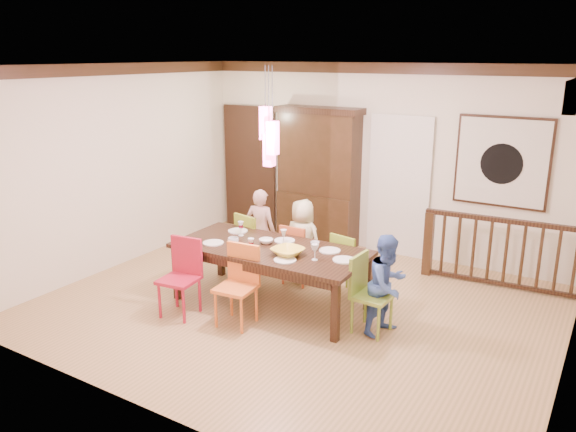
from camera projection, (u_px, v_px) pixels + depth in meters
The scene contains 36 objects.
floor at pixel (297, 306), 6.98m from camera, with size 6.00×6.00×0.00m, color #A1814D.
ceiling at pixel (298, 65), 6.18m from camera, with size 6.00×6.00×0.00m, color white.
wall_back at pixel (379, 160), 8.63m from camera, with size 6.00×6.00×0.00m, color silver.
wall_left at pixel (118, 167), 8.08m from camera, with size 5.00×5.00×0.00m, color silver.
crown_molding at pixel (298, 73), 6.20m from camera, with size 6.00×5.00×0.16m, color black, non-canonical shape.
panel_door at pixel (250, 170), 9.90m from camera, with size 1.04×0.07×2.24m, color black.
white_doorway at pixel (399, 188), 8.54m from camera, with size 0.97×0.05×2.22m, color silver.
painting at pixel (502, 162), 7.66m from camera, with size 1.25×0.06×1.25m.
pendant_cluster at pixel (269, 136), 6.47m from camera, with size 0.27×0.21×1.14m.
dining_table at pixel (270, 253), 6.87m from camera, with size 2.41×1.13×0.75m.
chair_far_left at pixel (255, 239), 7.89m from camera, with size 0.48×0.48×0.90m.
chair_far_mid at pixel (298, 249), 7.59m from camera, with size 0.39×0.39×0.84m.
chair_far_right at pixel (350, 260), 7.20m from camera, with size 0.45×0.45×0.84m.
chair_near_left at pixel (178, 273), 6.61m from camera, with size 0.47×0.47×0.93m.
chair_near_mid at pixel (236, 281), 6.38m from camera, with size 0.46×0.46×0.93m.
chair_end_right at pixel (373, 290), 6.21m from camera, with size 0.42×0.42×0.89m.
china_hutch at pixel (319, 177), 9.03m from camera, with size 1.41×0.46×2.23m.
balustrade at pixel (506, 252), 7.41m from camera, with size 2.18×0.23×0.96m.
person_far_left at pixel (261, 231), 7.97m from camera, with size 0.44×0.29×1.21m, color #F9BDBF.
person_far_mid at pixel (302, 241), 7.65m from camera, with size 0.56×0.37×1.15m, color beige.
person_end_right at pixel (388, 285), 6.18m from camera, with size 0.56×0.43×1.15m, color #4163B7.
serving_bowl at pixel (288, 252), 6.56m from camera, with size 0.36×0.36×0.09m, color yellow.
small_bowl at pixel (266, 241), 6.99m from camera, with size 0.18×0.18×0.06m, color white.
cup_left at pixel (233, 242), 6.89m from camera, with size 0.13×0.13×0.11m, color silver.
cup_right at pixel (315, 246), 6.75m from camera, with size 0.11×0.11×0.10m, color silver.
plate_far_left at pixel (238, 231), 7.46m from camera, with size 0.26×0.26×0.01m, color white.
plate_far_mid at pixel (285, 241), 7.07m from camera, with size 0.26×0.26×0.01m, color white.
plate_far_right at pixel (330, 251), 6.71m from camera, with size 0.26×0.26×0.01m, color white.
plate_near_left at pixel (213, 243), 6.99m from camera, with size 0.26×0.26×0.01m, color white.
plate_near_mid at pixel (285, 260), 6.40m from camera, with size 0.26×0.26×0.01m, color white.
plate_end_right at pixel (344, 260), 6.41m from camera, with size 0.26×0.26×0.01m, color white.
wine_glass_a at pixel (241, 229), 7.27m from camera, with size 0.08×0.08×0.19m, color #590C19, non-canonical shape.
wine_glass_b at pixel (284, 237), 6.93m from camera, with size 0.08×0.08×0.19m, color silver, non-canonical shape.
wine_glass_c at pixel (251, 246), 6.60m from camera, with size 0.08×0.08×0.19m, color #590C19, non-canonical shape.
wine_glass_d at pixel (315, 252), 6.40m from camera, with size 0.08×0.08×0.19m, color silver, non-canonical shape.
napkin at pixel (247, 253), 6.62m from camera, with size 0.18×0.14×0.01m, color #D83359.
Camera 1 is at (3.24, -5.52, 3.02)m, focal length 35.00 mm.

